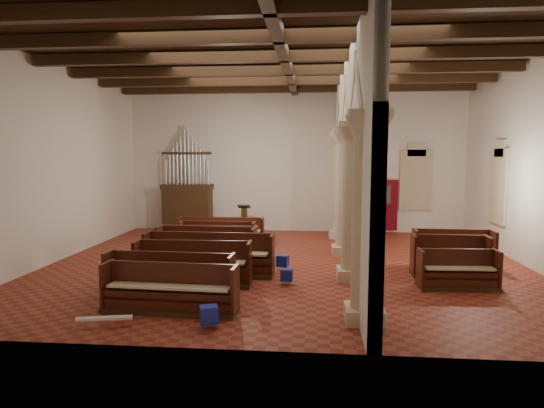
{
  "coord_description": "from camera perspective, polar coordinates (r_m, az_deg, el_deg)",
  "views": [
    {
      "loc": [
        0.77,
        -13.21,
        3.26
      ],
      "look_at": [
        -0.46,
        0.5,
        1.75
      ],
      "focal_mm": 30.0,
      "sensor_mm": 36.0,
      "label": 1
    }
  ],
  "objects": [
    {
      "name": "nave_pew_2",
      "position": [
        11.67,
        -9.86,
        -8.21
      ],
      "size": [
        2.93,
        0.8,
        1.1
      ],
      "rotation": [
        0.0,
        0.0,
        0.02
      ],
      "color": "#3A2612",
      "rests_on": "floor"
    },
    {
      "name": "wall_front",
      "position": [
        7.25,
        -0.97,
        4.2
      ],
      "size": [
        14.0,
        0.02,
        6.0
      ],
      "primitive_type": "cube",
      "color": "silver",
      "rests_on": "floor"
    },
    {
      "name": "processional_banner",
      "position": [
        19.09,
        13.87,
        -1.42
      ],
      "size": [
        0.48,
        0.62,
        2.18
      ],
      "rotation": [
        0.0,
        0.0,
        -0.28
      ],
      "color": "#3A2612",
      "rests_on": "floor"
    },
    {
      "name": "dossal_curtain",
      "position": [
        19.44,
        13.17,
        -0.09
      ],
      "size": [
        1.8,
        0.07,
        2.17
      ],
      "color": "maroon",
      "rests_on": "floor"
    },
    {
      "name": "nave_pew_6",
      "position": [
        15.42,
        -6.89,
        -4.72
      ],
      "size": [
        2.57,
        0.73,
        1.01
      ],
      "rotation": [
        0.0,
        0.0,
        -0.02
      ],
      "color": "#3A2612",
      "rests_on": "floor"
    },
    {
      "name": "nave_pew_5",
      "position": [
        14.46,
        -7.65,
        -5.45
      ],
      "size": [
        2.91,
        0.76,
        1.03
      ],
      "rotation": [
        0.0,
        0.0,
        0.02
      ],
      "color": "#3A2612",
      "rests_on": "floor"
    },
    {
      "name": "wall_right",
      "position": [
        14.61,
        30.47,
        4.38
      ],
      "size": [
        0.02,
        12.0,
        6.0
      ],
      "primitive_type": "cube",
      "color": "silver",
      "rests_on": "floor"
    },
    {
      "name": "window_right_b",
      "position": [
        16.93,
        26.66,
        2.01
      ],
      "size": [
        0.03,
        1.0,
        2.2
      ],
      "primitive_type": "cube",
      "color": "#2E6750",
      "rests_on": "wall_right"
    },
    {
      "name": "arcade",
      "position": [
        13.25,
        9.67,
        7.48
      ],
      "size": [
        0.9,
        11.9,
        6.0
      ],
      "color": "beige",
      "rests_on": "floor"
    },
    {
      "name": "nave_pew_4",
      "position": [
        13.75,
        -8.21,
        -5.95
      ],
      "size": [
        2.95,
        0.85,
        1.11
      ],
      "rotation": [
        0.0,
        0.0,
        -0.04
      ],
      "color": "#3A2612",
      "rests_on": "floor"
    },
    {
      "name": "window_back",
      "position": [
        19.68,
        17.55,
        2.88
      ],
      "size": [
        1.0,
        0.03,
        2.2
      ],
      "primitive_type": "cube",
      "color": "#2E6750",
      "rests_on": "wall_back"
    },
    {
      "name": "nave_pew_7",
      "position": [
        16.4,
        -6.37,
        -4.07
      ],
      "size": [
        3.07,
        0.74,
        1.01
      ],
      "rotation": [
        0.0,
        0.0,
        0.02
      ],
      "color": "#3A2612",
      "rests_on": "floor"
    },
    {
      "name": "ceiling",
      "position": [
        13.51,
        1.84,
        17.96
      ],
      "size": [
        14.0,
        14.0,
        0.0
      ],
      "primitive_type": "plane",
      "rotation": [
        3.14,
        0.0,
        0.0
      ],
      "color": "#301E10",
      "rests_on": "wall_back"
    },
    {
      "name": "hymnal_box_a",
      "position": [
        8.86,
        -7.94,
        -13.58
      ],
      "size": [
        0.4,
        0.36,
        0.33
      ],
      "primitive_type": "cube",
      "rotation": [
        0.0,
        0.0,
        0.35
      ],
      "color": "navy",
      "rests_on": "floor"
    },
    {
      "name": "hymnal_box_c",
      "position": [
        12.94,
        1.35,
        -7.14
      ],
      "size": [
        0.37,
        0.33,
        0.32
      ],
      "primitive_type": "cube",
      "rotation": [
        0.0,
        0.0,
        -0.23
      ],
      "color": "navy",
      "rests_on": "floor"
    },
    {
      "name": "wall_left",
      "position": [
        15.33,
        -25.43,
        4.69
      ],
      "size": [
        0.02,
        12.0,
        6.0
      ],
      "primitive_type": "cube",
      "color": "silver",
      "rests_on": "floor"
    },
    {
      "name": "pipe_organ",
      "position": [
        19.53,
        -10.56,
        0.61
      ],
      "size": [
        2.1,
        0.85,
        4.4
      ],
      "color": "#3A2612",
      "rests_on": "floor"
    },
    {
      "name": "aisle_pew_2",
      "position": [
        13.97,
        21.77,
        -6.09
      ],
      "size": [
        2.22,
        0.8,
        1.13
      ],
      "rotation": [
        0.0,
        0.0,
        -0.02
      ],
      "color": "#3A2612",
      "rests_on": "floor"
    },
    {
      "name": "ceiling_beams",
      "position": [
        13.48,
        1.84,
        17.21
      ],
      "size": [
        13.8,
        11.8,
        0.3
      ],
      "primitive_type": null,
      "color": "#3A2612",
      "rests_on": "wall_back"
    },
    {
      "name": "floor",
      "position": [
        13.63,
        1.75,
        -7.58
      ],
      "size": [
        14.0,
        14.0,
        0.0
      ],
      "primitive_type": "plane",
      "color": "brown",
      "rests_on": "ground"
    },
    {
      "name": "tube_heater_a",
      "position": [
        9.43,
        -20.31,
        -13.34
      ],
      "size": [
        1.03,
        0.33,
        0.1
      ],
      "primitive_type": "cylinder",
      "rotation": [
        0.0,
        1.57,
        0.22
      ],
      "color": "white",
      "rests_on": "floor"
    },
    {
      "name": "nave_pew_1",
      "position": [
        10.72,
        -12.75,
        -9.7
      ],
      "size": [
        2.98,
        0.83,
        1.04
      ],
      "rotation": [
        0.0,
        0.0,
        -0.05
      ],
      "color": "#3A2612",
      "rests_on": "floor"
    },
    {
      "name": "aisle_pew_1",
      "position": [
        13.14,
        21.4,
        -6.86
      ],
      "size": [
        1.99,
        0.8,
        1.11
      ],
      "rotation": [
        0.0,
        0.0,
        -0.03
      ],
      "color": "#3A2612",
      "rests_on": "floor"
    },
    {
      "name": "lectern",
      "position": [
        18.72,
        -3.5,
        -2.18
      ],
      "size": [
        0.5,
        0.51,
        1.24
      ],
      "rotation": [
        0.0,
        0.0,
        0.01
      ],
      "color": "#351D10",
      "rests_on": "floor"
    },
    {
      "name": "aisle_pew_0",
      "position": [
        12.06,
        22.29,
        -8.32
      ],
      "size": [
        1.91,
        0.72,
        0.96
      ],
      "rotation": [
        0.0,
        0.0,
        0.04
      ],
      "color": "#3A2612",
      "rests_on": "floor"
    },
    {
      "name": "nave_pew_0",
      "position": [
        9.85,
        -12.67,
        -11.2
      ],
      "size": [
        2.86,
        0.82,
        1.0
      ],
      "rotation": [
        0.0,
        0.0,
        -0.05
      ],
      "color": "#3A2612",
      "rests_on": "floor"
    },
    {
      "name": "wall_back",
      "position": [
        19.23,
        2.84,
        5.48
      ],
      "size": [
        14.0,
        0.02,
        6.0
      ],
      "primitive_type": "cube",
      "color": "silver",
      "rests_on": "floor"
    },
    {
      "name": "hymnal_box_b",
      "position": [
        11.53,
        1.85,
        -8.89
      ],
      "size": [
        0.3,
        0.25,
        0.3
      ],
      "primitive_type": "cube",
      "rotation": [
        0.0,
        0.0,
        -0.04
      ],
      "color": "navy",
      "rests_on": "floor"
    },
    {
      "name": "tube_heater_b",
      "position": [
        10.09,
        -10.49,
        -11.75
      ],
      "size": [
        0.84,
        0.34,
        0.09
      ],
      "primitive_type": "cylinder",
      "rotation": [
        0.0,
        1.57,
        -0.31
      ],
      "color": "silver",
      "rests_on": "floor"
    },
    {
      "name": "nave_pew_3",
      "position": [
        12.52,
        -7.91,
        -7.12
      ],
      "size": [
        3.54,
        0.83,
        1.14
      ],
      "rotation": [
        0.0,
        0.0,
        -0.02
      ],
      "color": "#3A2612",
      "rests_on": "floor"
    }
  ]
}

